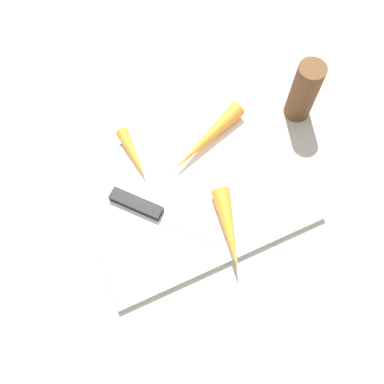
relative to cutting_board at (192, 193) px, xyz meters
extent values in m
plane|color=#ADA8A0|center=(0.00, 0.00, -0.01)|extent=(1.40, 1.40, 0.00)
cube|color=white|center=(0.00, 0.00, 0.00)|extent=(0.36, 0.26, 0.01)
cube|color=#B7B7BC|center=(-0.03, -0.06, 0.01)|extent=(0.09, 0.09, 0.00)
cube|color=black|center=(-0.09, 0.02, 0.01)|extent=(0.08, 0.08, 0.01)
cone|color=orange|center=(0.02, -0.09, 0.02)|extent=(0.06, 0.14, 0.03)
cone|color=orange|center=(-0.06, 0.10, 0.02)|extent=(0.03, 0.10, 0.02)
cone|color=orange|center=(0.06, 0.07, 0.02)|extent=(0.17, 0.09, 0.03)
cylinder|color=brown|center=(0.24, 0.07, 0.05)|extent=(0.05, 0.05, 0.12)
camera|label=1|loc=(-0.12, -0.26, 0.67)|focal=40.44mm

